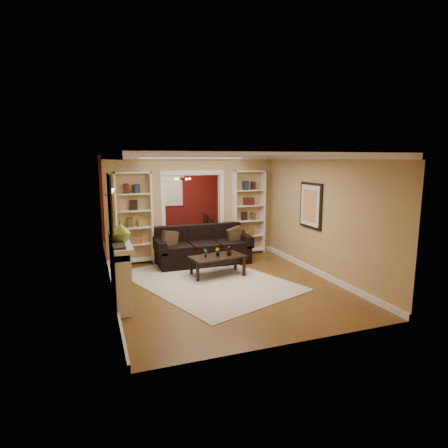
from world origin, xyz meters
name	(u,v)px	position (x,y,z in m)	size (l,w,h in m)	color
floor	(206,268)	(0.00, 0.00, 0.00)	(8.00, 8.00, 0.00)	brown
ceiling	(205,155)	(0.00, 0.00, 2.70)	(8.00, 8.00, 0.00)	white
wall_back	(171,197)	(0.00, 4.00, 1.35)	(8.00, 8.00, 0.00)	tan
wall_front	(292,252)	(0.00, -4.00, 1.35)	(8.00, 8.00, 0.00)	tan
wall_left	(106,218)	(-2.25, 0.00, 1.35)	(8.00, 8.00, 0.00)	tan
wall_right	(290,209)	(2.25, 0.00, 1.35)	(8.00, 8.00, 0.00)	tan
partition_wall	(193,207)	(0.00, 1.20, 1.35)	(4.50, 0.15, 2.70)	tan
red_back_panel	(171,198)	(0.00, 3.97, 1.32)	(4.44, 0.04, 2.64)	maroon
dining_window	(171,191)	(0.00, 3.93, 1.55)	(0.78, 0.03, 0.98)	#8CA5CC
area_rug	(208,280)	(-0.24, -0.92, 0.01)	(2.62, 3.66, 0.01)	beige
sofa	(203,245)	(0.06, 0.45, 0.47)	(2.38, 1.03, 0.93)	black
pillow_left	(170,240)	(-0.79, 0.43, 0.66)	(0.42, 0.12, 0.42)	brown
pillow_right	(235,236)	(0.91, 0.43, 0.65)	(0.39, 0.11, 0.39)	brown
coffee_table	(217,266)	(0.07, -0.64, 0.23)	(1.20, 0.65, 0.45)	black
plant_left	(205,253)	(-0.21, -0.64, 0.55)	(0.10, 0.07, 0.19)	#336626
plant_center	(217,252)	(0.07, -0.64, 0.55)	(0.10, 0.08, 0.19)	#336626
plant_right	(229,250)	(0.35, -0.64, 0.56)	(0.12, 0.12, 0.22)	#336626
bookshelf_left	(134,218)	(-1.55, 1.03, 1.15)	(0.90, 0.30, 2.30)	white
bookshelf_right	(249,212)	(1.55, 1.03, 1.15)	(0.90, 0.30, 2.30)	white
fireplace	(121,271)	(-2.09, -1.50, 0.58)	(0.32, 1.70, 1.16)	white
vase	(120,232)	(-2.09, -1.69, 1.35)	(0.36, 0.36, 0.38)	olive
mirror	(110,205)	(-2.23, -1.50, 1.80)	(0.03, 0.95, 1.10)	silver
wall_sconce	(108,193)	(-2.15, 0.55, 1.83)	(0.18, 0.18, 0.22)	#FFE0A5
framed_art	(310,206)	(2.21, -1.00, 1.55)	(0.04, 0.85, 1.05)	black
dining_table	(184,237)	(0.07, 2.57, 0.25)	(0.81, 1.45, 0.51)	black
dining_chair_nw	(168,235)	(-0.48, 2.27, 0.40)	(0.40, 0.40, 0.80)	black
dining_chair_ne	(204,232)	(0.62, 2.27, 0.43)	(0.42, 0.42, 0.86)	black
dining_chair_sw	(164,231)	(-0.48, 2.87, 0.42)	(0.42, 0.42, 0.85)	black
dining_chair_se	(198,228)	(0.62, 2.87, 0.46)	(0.46, 0.46, 0.92)	black
chandelier	(179,179)	(0.00, 2.70, 2.02)	(0.50, 0.50, 0.30)	#3F241C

